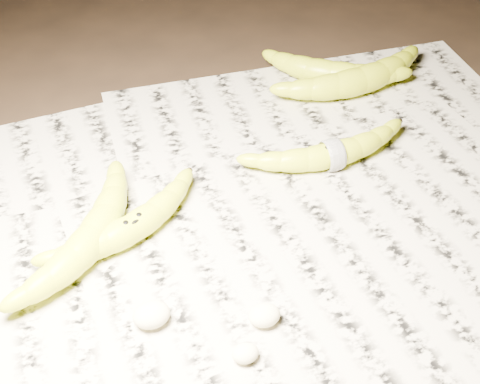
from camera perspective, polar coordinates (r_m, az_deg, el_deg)
name	(u,v)px	position (r m, az deg, el deg)	size (l,w,h in m)	color
ground	(254,242)	(0.75, 1.24, -4.33)	(3.00, 3.00, 0.00)	black
newspaper_patch	(214,228)	(0.76, -2.28, -3.05)	(0.90, 0.70, 0.01)	#BAB3A0
banana_left_b	(92,234)	(0.74, -12.48, -3.53)	(0.20, 0.06, 0.04)	yellow
banana_center	(132,225)	(0.74, -9.18, -2.83)	(0.18, 0.05, 0.03)	yellow
banana_taped	(332,153)	(0.84, 7.87, 3.36)	(0.20, 0.05, 0.03)	yellow
banana_upper_a	(360,78)	(0.97, 10.20, 9.53)	(0.21, 0.07, 0.04)	yellow
banana_upper_b	(332,71)	(0.99, 7.86, 10.18)	(0.18, 0.06, 0.04)	yellow
measuring_tape	(332,153)	(0.84, 7.87, 3.36)	(0.04, 0.04, 0.00)	white
flesh_chunk_a	(151,312)	(0.67, -7.60, -10.14)	(0.04, 0.03, 0.02)	beige
flesh_chunk_b	(265,313)	(0.66, 2.11, -10.26)	(0.03, 0.03, 0.02)	beige
flesh_chunk_c	(245,351)	(0.64, 0.46, -13.40)	(0.03, 0.02, 0.02)	beige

